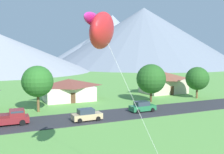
{
  "coord_description": "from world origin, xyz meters",
  "views": [
    {
      "loc": [
        -10.33,
        -6.53,
        9.72
      ],
      "look_at": [
        1.88,
        21.19,
        6.82
      ],
      "focal_mm": 42.27,
      "sensor_mm": 36.0,
      "label": 1
    }
  ],
  "objects_px": {
    "tree_left_of_center": "(197,79)",
    "pickup_truck_maroon_west_side": "(9,118)",
    "parked_car_green_west_end": "(142,107)",
    "kite_flyer_with_kite": "(102,31)",
    "tree_right_of_center": "(151,79)",
    "parked_car_tan_mid_west": "(87,115)",
    "house_right_center": "(163,82)",
    "house_left_center": "(69,89)",
    "tree_near_left": "(38,81)"
  },
  "relations": [
    {
      "from": "tree_left_of_center",
      "to": "pickup_truck_maroon_west_side",
      "type": "relative_size",
      "value": 1.26
    },
    {
      "from": "parked_car_green_west_end",
      "to": "kite_flyer_with_kite",
      "type": "xyz_separation_m",
      "value": [
        -15.02,
        -20.28,
        10.21
      ]
    },
    {
      "from": "tree_left_of_center",
      "to": "tree_right_of_center",
      "type": "xyz_separation_m",
      "value": [
        -11.12,
        0.25,
        0.37
      ]
    },
    {
      "from": "parked_car_tan_mid_west",
      "to": "kite_flyer_with_kite",
      "type": "distance_m",
      "value": 21.76
    },
    {
      "from": "house_right_center",
      "to": "pickup_truck_maroon_west_side",
      "type": "bearing_deg",
      "value": -156.51
    },
    {
      "from": "house_left_center",
      "to": "tree_right_of_center",
      "type": "relative_size",
      "value": 1.4
    },
    {
      "from": "house_left_center",
      "to": "kite_flyer_with_kite",
      "type": "bearing_deg",
      "value": -100.85
    },
    {
      "from": "house_right_center",
      "to": "kite_flyer_with_kite",
      "type": "relative_size",
      "value": 0.83
    },
    {
      "from": "tree_near_left",
      "to": "parked_car_green_west_end",
      "type": "xyz_separation_m",
      "value": [
        15.41,
        -6.98,
        -4.1
      ]
    },
    {
      "from": "pickup_truck_maroon_west_side",
      "to": "kite_flyer_with_kite",
      "type": "bearing_deg",
      "value": -76.14
    },
    {
      "from": "house_right_center",
      "to": "tree_near_left",
      "type": "bearing_deg",
      "value": -164.37
    },
    {
      "from": "house_left_center",
      "to": "pickup_truck_maroon_west_side",
      "type": "relative_size",
      "value": 1.98
    },
    {
      "from": "house_right_center",
      "to": "pickup_truck_maroon_west_side",
      "type": "distance_m",
      "value": 38.0
    },
    {
      "from": "house_left_center",
      "to": "pickup_truck_maroon_west_side",
      "type": "height_order",
      "value": "house_left_center"
    },
    {
      "from": "house_left_center",
      "to": "house_right_center",
      "type": "height_order",
      "value": "house_right_center"
    },
    {
      "from": "parked_car_green_west_end",
      "to": "pickup_truck_maroon_west_side",
      "type": "height_order",
      "value": "pickup_truck_maroon_west_side"
    },
    {
      "from": "house_right_center",
      "to": "tree_near_left",
      "type": "height_order",
      "value": "tree_near_left"
    },
    {
      "from": "tree_left_of_center",
      "to": "kite_flyer_with_kite",
      "type": "relative_size",
      "value": 0.53
    },
    {
      "from": "tree_near_left",
      "to": "pickup_truck_maroon_west_side",
      "type": "distance_m",
      "value": 9.06
    },
    {
      "from": "house_left_center",
      "to": "pickup_truck_maroon_west_side",
      "type": "xyz_separation_m",
      "value": [
        -11.78,
        -14.45,
        -1.19
      ]
    },
    {
      "from": "house_right_center",
      "to": "tree_right_of_center",
      "type": "distance_m",
      "value": 12.68
    },
    {
      "from": "house_right_center",
      "to": "parked_car_green_west_end",
      "type": "xyz_separation_m",
      "value": [
        -14.73,
        -15.41,
        -1.74
      ]
    },
    {
      "from": "parked_car_green_west_end",
      "to": "pickup_truck_maroon_west_side",
      "type": "bearing_deg",
      "value": 179.21
    },
    {
      "from": "tree_right_of_center",
      "to": "kite_flyer_with_kite",
      "type": "xyz_separation_m",
      "value": [
        -20.81,
        -26.92,
        6.53
      ]
    },
    {
      "from": "tree_near_left",
      "to": "pickup_truck_maroon_west_side",
      "type": "bearing_deg",
      "value": -124.92
    },
    {
      "from": "parked_car_green_west_end",
      "to": "pickup_truck_maroon_west_side",
      "type": "relative_size",
      "value": 0.81
    },
    {
      "from": "tree_left_of_center",
      "to": "tree_right_of_center",
      "type": "bearing_deg",
      "value": 178.73
    },
    {
      "from": "kite_flyer_with_kite",
      "to": "parked_car_green_west_end",
      "type": "bearing_deg",
      "value": 53.47
    },
    {
      "from": "tree_right_of_center",
      "to": "parked_car_tan_mid_west",
      "type": "height_order",
      "value": "tree_right_of_center"
    },
    {
      "from": "tree_right_of_center",
      "to": "kite_flyer_with_kite",
      "type": "distance_m",
      "value": 34.64
    },
    {
      "from": "tree_near_left",
      "to": "parked_car_green_west_end",
      "type": "distance_m",
      "value": 17.41
    },
    {
      "from": "house_right_center",
      "to": "tree_left_of_center",
      "type": "xyz_separation_m",
      "value": [
        2.17,
        -9.02,
        1.56
      ]
    },
    {
      "from": "house_left_center",
      "to": "tree_left_of_center",
      "type": "relative_size",
      "value": 1.57
    },
    {
      "from": "tree_left_of_center",
      "to": "parked_car_tan_mid_west",
      "type": "height_order",
      "value": "tree_left_of_center"
    },
    {
      "from": "house_right_center",
      "to": "parked_car_tan_mid_west",
      "type": "bearing_deg",
      "value": -145.33
    },
    {
      "from": "kite_flyer_with_kite",
      "to": "tree_left_of_center",
      "type": "bearing_deg",
      "value": 39.87
    },
    {
      "from": "house_left_center",
      "to": "tree_left_of_center",
      "type": "height_order",
      "value": "tree_left_of_center"
    },
    {
      "from": "tree_left_of_center",
      "to": "parked_car_tan_mid_west",
      "type": "distance_m",
      "value": 28.33
    },
    {
      "from": "tree_near_left",
      "to": "parked_car_tan_mid_west",
      "type": "distance_m",
      "value": 11.02
    },
    {
      "from": "parked_car_tan_mid_west",
      "to": "pickup_truck_maroon_west_side",
      "type": "bearing_deg",
      "value": 168.78
    },
    {
      "from": "house_right_center",
      "to": "tree_near_left",
      "type": "xyz_separation_m",
      "value": [
        -30.15,
        -8.44,
        2.37
      ]
    },
    {
      "from": "house_right_center",
      "to": "tree_right_of_center",
      "type": "bearing_deg",
      "value": -135.55
    },
    {
      "from": "house_left_center",
      "to": "tree_near_left",
      "type": "xyz_separation_m",
      "value": [
        -7.11,
        -7.75,
        2.72
      ]
    },
    {
      "from": "tree_left_of_center",
      "to": "parked_car_tan_mid_west",
      "type": "xyz_separation_m",
      "value": [
        -26.94,
        -8.11,
        -3.3
      ]
    },
    {
      "from": "kite_flyer_with_kite",
      "to": "pickup_truck_maroon_west_side",
      "type": "bearing_deg",
      "value": 103.86
    },
    {
      "from": "tree_left_of_center",
      "to": "kite_flyer_with_kite",
      "type": "bearing_deg",
      "value": -140.13
    },
    {
      "from": "house_left_center",
      "to": "parked_car_green_west_end",
      "type": "xyz_separation_m",
      "value": [
        8.31,
        -14.73,
        -1.39
      ]
    },
    {
      "from": "house_left_center",
      "to": "tree_right_of_center",
      "type": "bearing_deg",
      "value": -29.85
    },
    {
      "from": "parked_car_green_west_end",
      "to": "tree_right_of_center",
      "type": "bearing_deg",
      "value": 48.91
    },
    {
      "from": "house_right_center",
      "to": "pickup_truck_maroon_west_side",
      "type": "height_order",
      "value": "house_right_center"
    }
  ]
}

